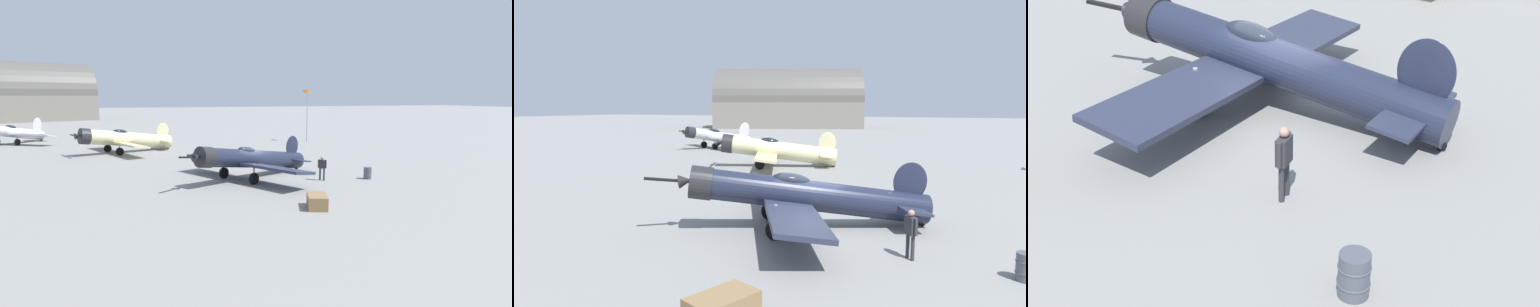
% 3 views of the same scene
% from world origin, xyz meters
% --- Properties ---
extents(ground_plane, '(400.00, 400.00, 0.00)m').
position_xyz_m(ground_plane, '(0.00, 0.00, 0.00)').
color(ground_plane, gray).
extents(airplane_foreground, '(10.63, 10.84, 2.90)m').
position_xyz_m(airplane_foreground, '(-0.25, 0.47, 1.43)').
color(airplane_foreground, '#1E2338').
rests_on(airplane_foreground, ground_plane).
extents(airplane_mid_apron, '(11.12, 10.43, 3.08)m').
position_xyz_m(airplane_mid_apron, '(16.99, 9.23, 1.46)').
color(airplane_mid_apron, beige).
rests_on(airplane_mid_apron, ground_plane).
extents(airplane_far_line, '(9.67, 11.35, 3.25)m').
position_xyz_m(airplane_far_line, '(29.40, 22.46, 1.46)').
color(airplane_far_line, '#B7BABF').
rests_on(airplane_far_line, ground_plane).
extents(ground_crew_mechanic, '(0.54, 0.48, 1.72)m').
position_xyz_m(ground_crew_mechanic, '(-2.31, -4.21, 1.04)').
color(ground_crew_mechanic, '#2D2D33').
rests_on(ground_crew_mechanic, ground_plane).
extents(equipment_crate, '(1.94, 1.55, 0.72)m').
position_xyz_m(equipment_crate, '(-8.83, -0.63, 0.36)').
color(equipment_crate, olive).
rests_on(equipment_crate, ground_plane).
extents(fuel_drum, '(0.60, 0.60, 0.86)m').
position_xyz_m(fuel_drum, '(-2.86, -7.59, 0.43)').
color(fuel_drum, '#474C56').
rests_on(fuel_drum, ground_plane).
extents(windsock_mast, '(2.03, 0.61, 6.90)m').
position_xyz_m(windsock_mast, '(21.98, -13.81, 6.30)').
color(windsock_mast, gray).
rests_on(windsock_mast, ground_plane).
extents(distant_hangar, '(27.77, 38.11, 16.22)m').
position_xyz_m(distant_hangar, '(83.13, 34.43, 5.26)').
color(distant_hangar, slate).
rests_on(distant_hangar, ground_plane).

